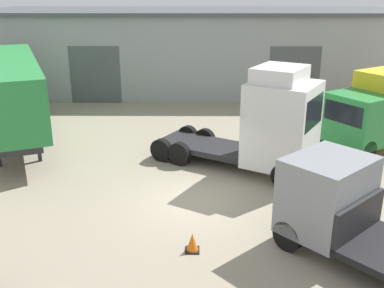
# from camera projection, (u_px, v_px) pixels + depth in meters

# --- Properties ---
(ground_plane) EXTENTS (60.00, 60.00, 0.00)m
(ground_plane) POSITION_uv_depth(u_px,v_px,m) (193.00, 202.00, 15.65)
(ground_plane) COLOR gray
(warehouse_building) EXTENTS (29.01, 9.55, 5.57)m
(warehouse_building) POSITION_uv_depth(u_px,v_px,m) (195.00, 50.00, 32.18)
(warehouse_building) COLOR #93999E
(warehouse_building) RESTS_ON ground_plane
(tractor_unit_white) EXTENTS (6.93, 5.44, 4.31)m
(tractor_unit_white) POSITION_uv_depth(u_px,v_px,m) (270.00, 124.00, 17.47)
(tractor_unit_white) COLOR silver
(tractor_unit_white) RESTS_ON ground_plane
(container_trailer_green) EXTENTS (6.68, 11.38, 3.92)m
(container_trailer_green) POSITION_uv_depth(u_px,v_px,m) (11.00, 89.00, 21.26)
(container_trailer_green) COLOR #28843D
(container_trailer_green) RESTS_ON ground_plane
(flatbed_truck_grey) EXTENTS (7.26, 7.62, 2.65)m
(flatbed_truck_grey) POSITION_uv_depth(u_px,v_px,m) (366.00, 219.00, 11.93)
(flatbed_truck_grey) COLOR gray
(flatbed_truck_grey) RESTS_ON ground_plane
(traffic_cone) EXTENTS (0.40, 0.40, 0.55)m
(traffic_cone) POSITION_uv_depth(u_px,v_px,m) (192.00, 243.00, 12.68)
(traffic_cone) COLOR black
(traffic_cone) RESTS_ON ground_plane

